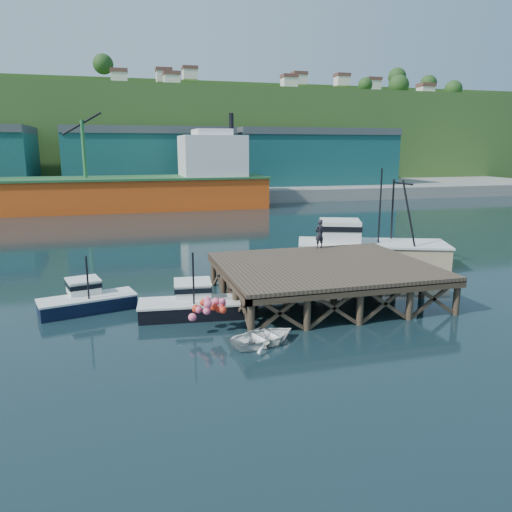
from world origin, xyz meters
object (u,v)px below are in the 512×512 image
object	(u,v)px
boat_navy	(87,299)
trawler	(369,247)
dinghy	(264,337)
boat_black	(194,303)
dockworker	(319,234)

from	to	relation	value
boat_navy	trawler	world-z (taller)	trawler
boat_navy	dinghy	xyz separation A→B (m)	(8.07, -7.28, -0.31)
boat_black	dinghy	distance (m)	5.52
boat_black	trawler	world-z (taller)	trawler
boat_black	dockworker	xyz separation A→B (m)	(9.41, 5.29, 2.45)
dockworker	boat_black	bearing A→B (deg)	11.58
boat_black	dinghy	world-z (taller)	boat_black
dockworker	boat_navy	bearing A→B (deg)	-6.76
trawler	boat_navy	bearing A→B (deg)	-144.85
boat_black	boat_navy	bearing A→B (deg)	163.23
boat_black	dockworker	world-z (taller)	dockworker
boat_black	dockworker	size ratio (longest dim) A/B	3.06
trawler	dockworker	xyz separation A→B (m)	(-4.94, -2.10, 1.60)
boat_black	dockworker	distance (m)	11.07
boat_black	trawler	bearing A→B (deg)	33.54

